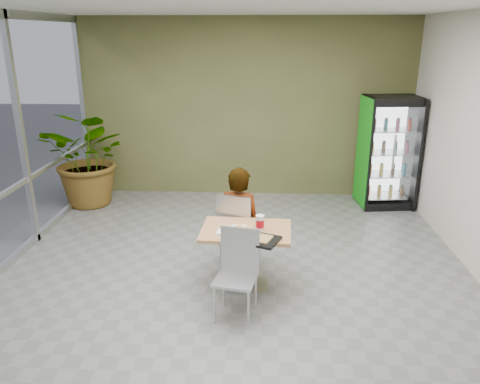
# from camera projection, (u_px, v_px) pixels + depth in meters

# --- Properties ---
(ground) EXTENTS (7.00, 7.00, 0.00)m
(ground) POSITION_uv_depth(u_px,v_px,m) (234.00, 286.00, 5.67)
(ground) COLOR slate
(ground) RESTS_ON ground
(room_envelope) EXTENTS (6.00, 7.00, 3.20)m
(room_envelope) POSITION_uv_depth(u_px,v_px,m) (234.00, 158.00, 5.16)
(room_envelope) COLOR silver
(room_envelope) RESTS_ON ground
(dining_table) EXTENTS (1.07, 0.77, 0.75)m
(dining_table) POSITION_uv_depth(u_px,v_px,m) (246.00, 246.00, 5.49)
(dining_table) COLOR tan
(dining_table) RESTS_ON ground
(chair_far) EXTENTS (0.55, 0.55, 1.01)m
(chair_far) POSITION_uv_depth(u_px,v_px,m) (236.00, 224.00, 5.97)
(chair_far) COLOR #B4B7B9
(chair_far) RESTS_ON ground
(chair_near) EXTENTS (0.50, 0.50, 0.96)m
(chair_near) POSITION_uv_depth(u_px,v_px,m) (238.00, 266.00, 4.97)
(chair_near) COLOR #B4B7B9
(chair_near) RESTS_ON ground
(seated_woman) EXTENTS (0.69, 0.54, 1.63)m
(seated_woman) POSITION_uv_depth(u_px,v_px,m) (239.00, 228.00, 6.05)
(seated_woman) COLOR black
(seated_woman) RESTS_ON ground
(pizza_plate) EXTENTS (0.30, 0.24, 0.03)m
(pizza_plate) POSITION_uv_depth(u_px,v_px,m) (239.00, 228.00, 5.42)
(pizza_plate) COLOR white
(pizza_plate) RESTS_ON dining_table
(soda_cup) EXTENTS (0.10, 0.10, 0.18)m
(soda_cup) POSITION_uv_depth(u_px,v_px,m) (260.00, 223.00, 5.38)
(soda_cup) COLOR white
(soda_cup) RESTS_ON dining_table
(napkin_stack) EXTENTS (0.17, 0.17, 0.02)m
(napkin_stack) POSITION_uv_depth(u_px,v_px,m) (224.00, 232.00, 5.32)
(napkin_stack) COLOR white
(napkin_stack) RESTS_ON dining_table
(cafeteria_tray) EXTENTS (0.57, 0.50, 0.03)m
(cafeteria_tray) POSITION_uv_depth(u_px,v_px,m) (256.00, 239.00, 5.12)
(cafeteria_tray) COLOR black
(cafeteria_tray) RESTS_ON dining_table
(beverage_fridge) EXTENTS (0.95, 0.77, 1.92)m
(beverage_fridge) POSITION_uv_depth(u_px,v_px,m) (388.00, 152.00, 8.05)
(beverage_fridge) COLOR black
(beverage_fridge) RESTS_ON ground
(potted_plant) EXTENTS (1.82, 1.67, 1.70)m
(potted_plant) POSITION_uv_depth(u_px,v_px,m) (90.00, 158.00, 8.13)
(potted_plant) COLOR #306829
(potted_plant) RESTS_ON ground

